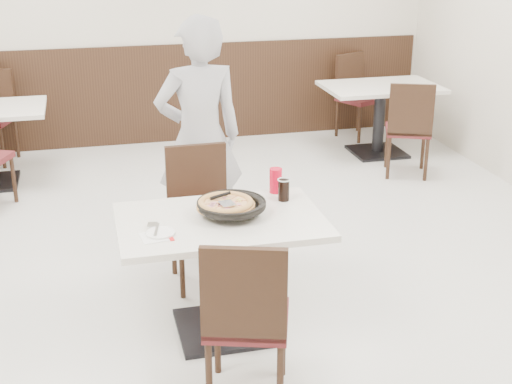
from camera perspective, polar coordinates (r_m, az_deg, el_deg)
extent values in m
plane|color=beige|center=(5.08, -1.79, -6.97)|extent=(7.00, 7.00, 0.00)
cube|color=beige|center=(8.01, -7.36, 13.75)|extent=(6.00, 0.04, 2.80)
cube|color=black|center=(8.14, -7.07, 7.79)|extent=(5.90, 0.03, 1.10)
cylinder|color=black|center=(4.16, -1.79, -1.84)|extent=(0.11, 0.11, 0.04)
cylinder|color=black|center=(4.19, -1.98, -1.33)|extent=(0.36, 0.36, 0.01)
cylinder|color=tan|center=(4.18, -2.44, -1.11)|extent=(0.35, 0.35, 0.02)
cube|color=white|center=(4.13, -2.34, -0.91)|extent=(0.09, 0.11, 0.00)
cube|color=white|center=(3.95, -8.06, -3.56)|extent=(0.18, 0.18, 0.00)
cylinder|color=white|center=(3.98, -7.66, -3.28)|extent=(0.16, 0.16, 0.01)
cube|color=white|center=(4.00, -7.96, -3.00)|extent=(0.05, 0.18, 0.00)
cylinder|color=black|center=(4.40, 2.23, 0.13)|extent=(0.07, 0.07, 0.13)
cylinder|color=red|center=(4.52, 1.59, 0.93)|extent=(0.08, 0.08, 0.16)
imported|color=#ADADB2|center=(5.22, -4.54, 4.31)|extent=(0.69, 0.48, 1.78)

